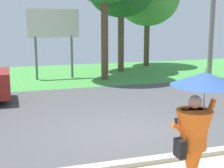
% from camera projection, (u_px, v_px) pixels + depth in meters
% --- Properties ---
extents(ground_plane, '(40.00, 22.00, 0.20)m').
position_uv_depth(ground_plane, '(94.00, 106.00, 11.30)').
color(ground_plane, '#4C4C4F').
extents(monk_pedestrian, '(1.14, 1.13, 2.13)m').
position_uv_depth(monk_pedestrian, '(196.00, 127.00, 5.27)').
color(monk_pedestrian, '#E55B19').
rests_on(monk_pedestrian, ground_plane).
extents(utility_pole, '(1.80, 0.24, 7.58)m').
position_uv_depth(utility_pole, '(213.00, 0.00, 16.09)').
color(utility_pole, gray).
rests_on(utility_pole, ground_plane).
extents(roadside_billboard, '(2.60, 0.12, 3.50)m').
position_uv_depth(roadside_billboard, '(53.00, 29.00, 16.03)').
color(roadside_billboard, slate).
rests_on(roadside_billboard, ground_plane).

